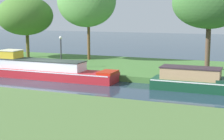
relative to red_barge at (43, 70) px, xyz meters
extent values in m
plane|color=#223646|center=(0.65, -1.20, -0.60)|extent=(120.00, 120.00, 0.00)
cube|color=#447234|center=(0.65, 5.80, -0.40)|extent=(72.00, 10.00, 0.40)
cube|color=#B11F28|center=(0.17, 0.00, -0.28)|extent=(10.76, 1.91, 0.64)
cube|color=white|center=(0.17, 0.00, 0.00)|extent=(10.54, 1.94, 0.07)
cube|color=white|center=(-0.14, 0.00, 0.36)|extent=(6.54, 1.45, 0.62)
cube|color=#2D3733|center=(-0.14, 0.00, 0.70)|extent=(6.64, 1.53, 0.06)
cube|color=gold|center=(-2.74, 0.00, 0.96)|extent=(1.33, 1.22, 0.59)
cube|color=beige|center=(-2.74, 0.00, 1.29)|extent=(1.43, 1.30, 0.06)
cube|color=#B32511|center=(5.04, 0.00, 0.13)|extent=(1.02, 1.60, 0.16)
cube|color=#133F28|center=(10.50, 0.00, -0.27)|extent=(4.66, 1.81, 0.65)
cube|color=white|center=(10.50, 0.00, 0.01)|extent=(4.57, 1.84, 0.07)
cube|color=tan|center=(10.47, 0.00, 0.40)|extent=(3.50, 1.38, 0.69)
cube|color=#35262E|center=(10.47, 0.00, 0.77)|extent=(3.60, 1.45, 0.06)
cube|color=#173B2B|center=(12.43, 0.00, 0.14)|extent=(0.81, 1.52, 0.17)
cylinder|color=brown|center=(-6.18, 6.91, 1.28)|extent=(0.31, 0.31, 2.95)
ellipsoid|color=#44722C|center=(-6.18, 6.62, 3.77)|extent=(5.54, 4.63, 3.68)
cylinder|color=brown|center=(-0.04, 7.64, 1.80)|extent=(0.26, 0.26, 3.99)
ellipsoid|color=#5A9749|center=(-0.04, 7.17, 5.06)|extent=(5.56, 3.23, 4.59)
cylinder|color=brown|center=(10.76, 5.54, 1.76)|extent=(0.37, 0.37, 3.92)
ellipsoid|color=#3C6D32|center=(10.76, 5.02, 4.75)|extent=(5.27, 3.46, 3.75)
cylinder|color=#333338|center=(0.05, 2.49, 0.91)|extent=(0.10, 0.10, 2.21)
sphere|color=white|center=(0.05, 2.49, 2.13)|extent=(0.24, 0.24, 0.24)
cylinder|color=#4E3125|center=(-2.19, 1.51, 0.18)|extent=(0.14, 0.14, 0.75)
camera|label=1|loc=(13.97, -21.29, 4.04)|focal=56.69mm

